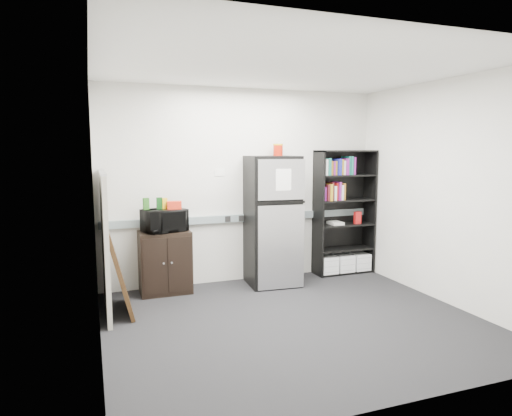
{
  "coord_description": "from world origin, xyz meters",
  "views": [
    {
      "loc": [
        -2.03,
        -4.34,
        1.87
      ],
      "look_at": [
        -0.12,
        0.9,
        1.15
      ],
      "focal_mm": 32.0,
      "sensor_mm": 36.0,
      "label": 1
    }
  ],
  "objects_px": {
    "cabinet": "(165,262)",
    "refrigerator": "(272,221)",
    "microwave": "(164,220)",
    "bookshelf": "(344,213)",
    "cubicle_partition": "(105,242)"
  },
  "relations": [
    {
      "from": "bookshelf",
      "to": "cubicle_partition",
      "type": "height_order",
      "value": "bookshelf"
    },
    {
      "from": "microwave",
      "to": "refrigerator",
      "type": "bearing_deg",
      "value": -19.32
    },
    {
      "from": "cabinet",
      "to": "refrigerator",
      "type": "distance_m",
      "value": 1.54
    },
    {
      "from": "bookshelf",
      "to": "refrigerator",
      "type": "relative_size",
      "value": 1.04
    },
    {
      "from": "cabinet",
      "to": "microwave",
      "type": "bearing_deg",
      "value": -90.0
    },
    {
      "from": "bookshelf",
      "to": "cabinet",
      "type": "distance_m",
      "value": 2.74
    },
    {
      "from": "bookshelf",
      "to": "microwave",
      "type": "relative_size",
      "value": 3.54
    },
    {
      "from": "microwave",
      "to": "refrigerator",
      "type": "height_order",
      "value": "refrigerator"
    },
    {
      "from": "cubicle_partition",
      "to": "microwave",
      "type": "bearing_deg",
      "value": 28.68
    },
    {
      "from": "bookshelf",
      "to": "cabinet",
      "type": "xyz_separation_m",
      "value": [
        -2.69,
        -0.06,
        -0.51
      ]
    },
    {
      "from": "microwave",
      "to": "refrigerator",
      "type": "distance_m",
      "value": 1.46
    },
    {
      "from": "cabinet",
      "to": "refrigerator",
      "type": "relative_size",
      "value": 0.46
    },
    {
      "from": "bookshelf",
      "to": "microwave",
      "type": "height_order",
      "value": "bookshelf"
    },
    {
      "from": "cubicle_partition",
      "to": "cabinet",
      "type": "height_order",
      "value": "cubicle_partition"
    },
    {
      "from": "cubicle_partition",
      "to": "cabinet",
      "type": "xyz_separation_m",
      "value": [
        0.74,
        0.42,
        -0.4
      ]
    }
  ]
}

